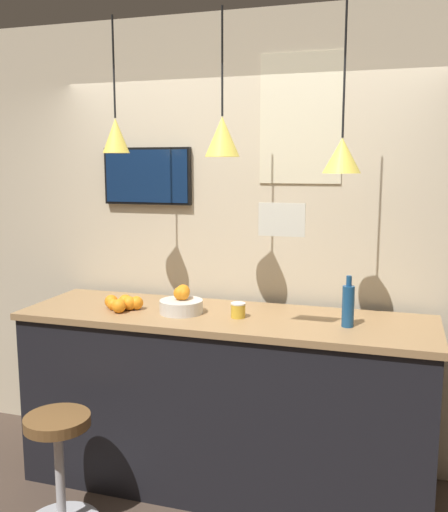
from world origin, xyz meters
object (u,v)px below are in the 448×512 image
bar_stool (59,454)px  fruit_bowl (182,302)px  juice_bottle (348,305)px  spread_jar (238,310)px  mounted_tv (147,176)px

bar_stool → fruit_bowl: fruit_bowl is taller
juice_bottle → spread_jar: size_ratio=3.24×
spread_jar → bar_stool: bearing=-142.6°
juice_bottle → spread_jar: (-0.62, -0.00, -0.08)m
juice_bottle → spread_jar: bearing=-180.0°
spread_jar → mounted_tv: size_ratio=0.14×
fruit_bowl → mounted_tv: size_ratio=0.41×
spread_jar → fruit_bowl: bearing=179.0°
fruit_bowl → mounted_tv: bearing=132.7°
bar_stool → juice_bottle: bearing=23.5°
fruit_bowl → mounted_tv: mounted_tv is taller
juice_bottle → spread_jar: juice_bottle is taller
bar_stool → fruit_bowl: size_ratio=2.46×
mounted_tv → spread_jar: bearing=-30.8°
mounted_tv → fruit_bowl: bearing=-47.3°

